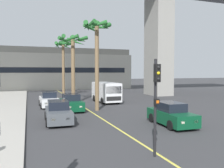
{
  "coord_description": "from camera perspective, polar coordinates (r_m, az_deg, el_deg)",
  "views": [
    {
      "loc": [
        -5.39,
        -1.25,
        3.67
      ],
      "look_at": [
        0.0,
        14.0,
        2.82
      ],
      "focal_mm": 38.28,
      "sensor_mm": 36.0,
      "label": 1
    }
  ],
  "objects": [
    {
      "name": "lane_stripe_center",
      "position": [
        26.08,
        -7.37,
        -5.11
      ],
      "size": [
        0.14,
        56.0,
        0.01
      ],
      "primitive_type": "cube",
      "color": "#DBCC4C",
      "rests_on": "ground"
    },
    {
      "name": "pier_building_backdrop",
      "position": [
        51.39,
        -13.47,
        3.43
      ],
      "size": [
        31.31,
        8.04,
        8.39
      ],
      "color": "beige",
      "rests_on": "ground"
    },
    {
      "name": "car_queue_front",
      "position": [
        16.91,
        13.94,
        -7.13
      ],
      "size": [
        1.95,
        4.16,
        1.56
      ],
      "color": "#0C4728",
      "rests_on": "ground"
    },
    {
      "name": "car_queue_second",
      "position": [
        17.73,
        -12.72,
        -6.65
      ],
      "size": [
        1.96,
        4.16,
        1.56
      ],
      "color": "#4C5156",
      "rests_on": "ground"
    },
    {
      "name": "car_queue_third",
      "position": [
        25.68,
        -14.85,
        -3.7
      ],
      "size": [
        1.9,
        4.13,
        1.56
      ],
      "color": "white",
      "rests_on": "ground"
    },
    {
      "name": "car_queue_fourth",
      "position": [
        22.81,
        -9.7,
        -4.48
      ],
      "size": [
        1.84,
        4.11,
        1.56
      ],
      "color": "#0C4728",
      "rests_on": "ground"
    },
    {
      "name": "delivery_van",
      "position": [
        28.39,
        -1.45,
        -1.82
      ],
      "size": [
        2.26,
        5.3,
        2.36
      ],
      "color": "white",
      "rests_on": "ground"
    },
    {
      "name": "traffic_light_median_near",
      "position": [
        10.26,
        10.49,
        -2.39
      ],
      "size": [
        0.24,
        0.37,
        4.2
      ],
      "color": "black",
      "rests_on": "ground"
    },
    {
      "name": "palm_tree_near_median",
      "position": [
        27.59,
        -9.35,
        7.95
      ],
      "size": [
        3.35,
        3.49,
        7.8
      ],
      "color": "brown",
      "rests_on": "ground"
    },
    {
      "name": "palm_tree_mid_median",
      "position": [
        34.9,
        -11.6,
        7.26
      ],
      "size": [
        2.56,
        2.61,
        8.02
      ],
      "color": "brown",
      "rests_on": "ground"
    },
    {
      "name": "palm_tree_far_median",
      "position": [
        22.57,
        -3.63,
        10.58
      ],
      "size": [
        2.79,
        2.84,
        8.39
      ],
      "color": "brown",
      "rests_on": "ground"
    }
  ]
}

